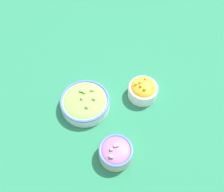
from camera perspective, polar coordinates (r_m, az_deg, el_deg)
The scene contains 4 objects.
ground_plane at distance 1.07m, azimuth -0.00°, elevation -0.86°, with size 3.00×3.00×0.00m, color #23704C.
bowl_lettuce at distance 1.03m, azimuth -6.17°, elevation -1.38°, with size 0.20×0.20×0.07m.
bowl_squash at distance 1.06m, azimuth 7.09°, elevation 1.48°, with size 0.12×0.12×0.09m.
bowl_red_onion at distance 0.93m, azimuth 0.87°, elevation -12.65°, with size 0.13×0.13×0.08m.
Camera 1 is at (-0.44, 0.34, 0.91)m, focal length 40.00 mm.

